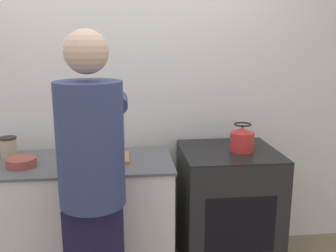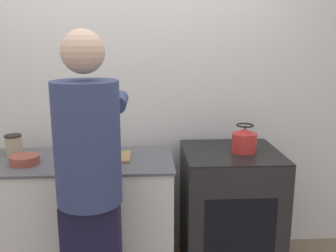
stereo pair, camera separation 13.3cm
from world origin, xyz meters
name	(u,v)px [view 1 (the left image)]	position (x,y,z in m)	size (l,w,h in m)	color
wall_back	(127,91)	(0.00, 0.72, 1.30)	(8.00, 0.05, 2.60)	silver
counter	(76,221)	(-0.38, 0.30, 0.44)	(1.37, 0.62, 0.88)	silver
oven	(228,210)	(0.72, 0.33, 0.46)	(0.67, 0.65, 0.92)	black
person	(93,179)	(-0.20, -0.21, 0.94)	(0.41, 0.64, 1.74)	#1B1833
cutting_board	(102,158)	(-0.19, 0.32, 0.89)	(0.38, 0.24, 0.02)	#A87A4C
knife	(104,158)	(-0.17, 0.29, 0.90)	(0.22, 0.09, 0.01)	silver
kettle	(242,139)	(0.80, 0.30, 1.00)	(0.17, 0.17, 0.20)	red
bowl_prep	(22,162)	(-0.69, 0.23, 0.91)	(0.19, 0.19, 0.06)	#9E4738
canister_jar	(9,147)	(-0.83, 0.43, 0.96)	(0.12, 0.12, 0.15)	tan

